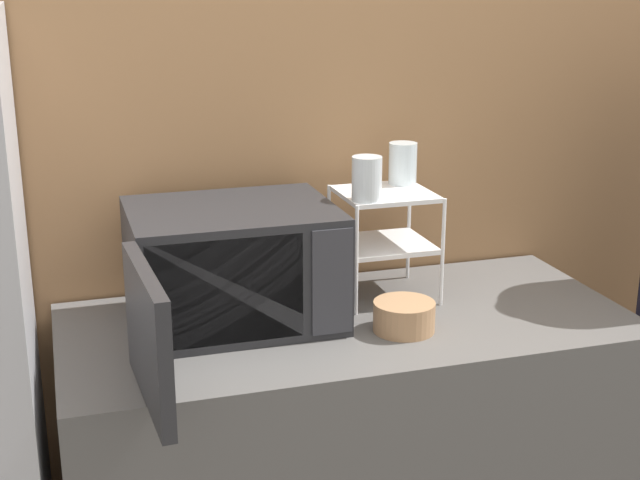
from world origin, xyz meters
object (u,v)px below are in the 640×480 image
at_px(microwave, 229,268).
at_px(dish_rack, 385,221).
at_px(glass_back_right, 403,163).
at_px(bowl, 404,317).
at_px(glass_front_left, 367,179).

relative_size(microwave, dish_rack, 2.72).
xyz_separation_m(microwave, glass_back_right, (0.52, 0.15, 0.20)).
relative_size(dish_rack, bowl, 1.91).
xyz_separation_m(glass_front_left, bowl, (0.04, -0.18, -0.32)).
relative_size(glass_back_right, bowl, 0.74).
relative_size(glass_front_left, glass_back_right, 1.00).
bearing_deg(bowl, glass_front_left, 101.97).
distance_m(microwave, glass_back_right, 0.58).
bearing_deg(microwave, dish_rack, 10.06).
height_order(glass_back_right, bowl, glass_back_right).
relative_size(dish_rack, glass_front_left, 2.56).
bearing_deg(glass_front_left, glass_back_right, 42.75).
xyz_separation_m(dish_rack, bowl, (-0.04, -0.25, -0.18)).
xyz_separation_m(glass_back_right, bowl, (-0.12, -0.33, -0.32)).
height_order(microwave, glass_front_left, glass_front_left).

